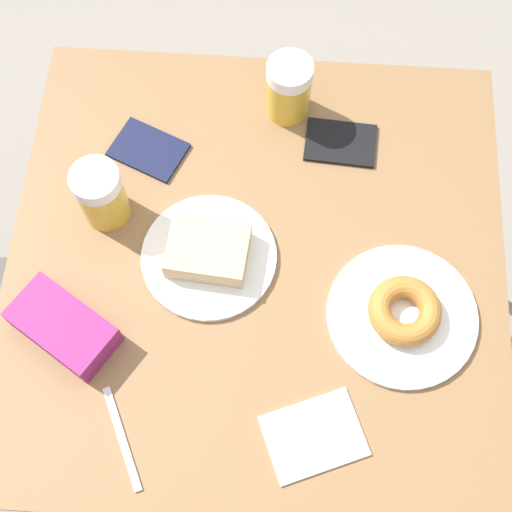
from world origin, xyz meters
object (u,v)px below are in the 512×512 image
Objects in this scene: plate_with_donut at (403,313)px; napkin_folded at (314,436)px; plate_with_cake at (209,251)px; beer_mug_center at (101,194)px; passport_near_edge at (148,150)px; passport_far_edge at (340,143)px; beer_mug_left at (289,89)px; blue_pouch at (64,327)px; fork at (122,438)px.

napkin_folded is at bearing 146.02° from plate_with_donut.
plate_with_cake is 0.34m from napkin_folded.
passport_near_edge is (0.12, -0.05, -0.06)m from beer_mug_center.
beer_mug_left is at bearing 55.52° from passport_far_edge.
plate_with_donut is 0.54m from blue_pouch.
beer_mug_center is at bearing 11.64° from fork.
fork is 1.17× the size of passport_far_edge.
passport_far_edge reaches higher than napkin_folded.
beer_mug_left is 0.38m from beer_mug_center.
napkin_folded is 0.93× the size of blue_pouch.
blue_pouch is at bearing 34.69° from fork.
plate_with_donut is 1.40× the size of napkin_folded.
plate_with_donut reaches higher than fork.
blue_pouch is at bearing 143.71° from beer_mug_left.
blue_pouch is at bearing 71.09° from napkin_folded.
plate_with_cake is at bearing 75.05° from plate_with_donut.
blue_pouch reaches higher than plate_with_donut.
beer_mug_center reaches higher than plate_with_donut.
passport_near_edge is at bearing 33.20° from plate_with_cake.
blue_pouch reaches higher than napkin_folded.
plate_with_donut is 1.62× the size of passport_near_edge.
plate_with_donut is at bearing -83.29° from blue_pouch.
plate_with_cake is 1.85× the size of beer_mug_left.
beer_mug_center is at bearing 127.79° from beer_mug_left.
fork is at bearing -177.29° from passport_near_edge.
napkin_folded is at bearing -85.46° from fork.
plate_with_cake is 0.33m from fork.
passport_far_edge is at bearing -3.19° from napkin_folded.
fork is (-0.02, 0.29, -0.00)m from napkin_folded.
plate_with_donut reaches higher than napkin_folded.
beer_mug_center is at bearing 156.45° from passport_near_edge.
plate_with_cake is 1.30× the size of napkin_folded.
napkin_folded is at bearing -108.91° from blue_pouch.
passport_far_edge is 0.58m from blue_pouch.
blue_pouch is (-0.45, 0.33, -0.03)m from beer_mug_left.
plate_with_donut reaches higher than passport_near_edge.
passport_near_edge is at bearing 2.71° from fork.
beer_mug_left and beer_mug_center have the same top height.
beer_mug_left reaches higher than blue_pouch.
plate_with_cake is at bearing 137.39° from passport_far_edge.
plate_with_cake reaches higher than plate_with_donut.
plate_with_donut is 0.48m from fork.
passport_near_edge is (0.48, 0.31, 0.00)m from napkin_folded.
beer_mug_center is 0.52m from napkin_folded.
beer_mug_center reaches higher than napkin_folded.
beer_mug_left is 1.00× the size of beer_mug_center.
beer_mug_left is at bearing -19.79° from fork.
plate_with_cake is 0.20m from beer_mug_center.
plate_with_cake reaches higher than passport_far_edge.
beer_mug_center is 0.22m from blue_pouch.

